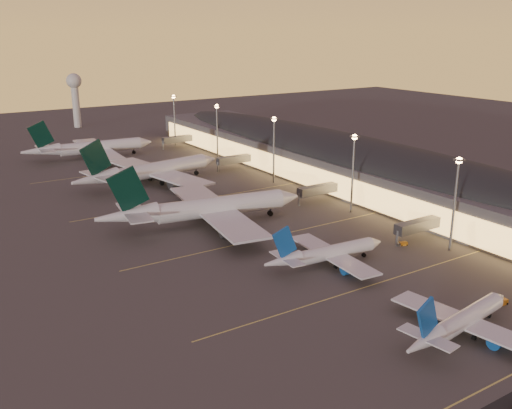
# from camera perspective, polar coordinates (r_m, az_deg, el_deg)

# --- Properties ---
(ground) EXTENTS (700.00, 700.00, 0.00)m
(ground) POSITION_cam_1_polar(r_m,az_deg,el_deg) (140.08, 9.41, -7.44)
(ground) COLOR #43403D
(airliner_narrow_south) EXTENTS (34.72, 31.29, 12.40)m
(airliner_narrow_south) POSITION_cam_1_polar(r_m,az_deg,el_deg) (119.76, 19.72, -11.03)
(airliner_narrow_south) COLOR silver
(airliner_narrow_south) RESTS_ON ground
(airliner_narrow_north) EXTENTS (35.59, 31.86, 12.71)m
(airliner_narrow_north) POSITION_cam_1_polar(r_m,az_deg,el_deg) (145.89, 7.01, -4.90)
(airliner_narrow_north) COLOR silver
(airliner_narrow_north) RESTS_ON ground
(airliner_wide_near) EXTENTS (64.96, 59.78, 20.81)m
(airliner_wide_near) POSITION_cam_1_polar(r_m,az_deg,el_deg) (174.39, -5.24, -0.41)
(airliner_wide_near) COLOR silver
(airliner_wide_near) RESTS_ON ground
(airliner_wide_mid) EXTENTS (63.68, 58.73, 20.43)m
(airliner_wide_mid) POSITION_cam_1_polar(r_m,az_deg,el_deg) (224.35, -10.55, 3.31)
(airliner_wide_mid) COLOR silver
(airliner_wide_mid) RESTS_ON ground
(airliner_wide_far) EXTENTS (60.14, 54.83, 19.25)m
(airliner_wide_far) POSITION_cam_1_polar(r_m,az_deg,el_deg) (276.94, -16.28, 5.46)
(airliner_wide_far) COLOR silver
(airliner_wide_far) RESTS_ON ground
(terminal_building) EXTENTS (56.35, 255.00, 17.46)m
(terminal_building) POSITION_cam_1_polar(r_m,az_deg,el_deg) (228.17, 8.96, 4.53)
(terminal_building) COLOR #4E4E52
(terminal_building) RESTS_ON ground
(light_masts) EXTENTS (2.20, 217.20, 25.90)m
(light_masts) POSITION_cam_1_polar(r_m,az_deg,el_deg) (204.52, 5.00, 5.74)
(light_masts) COLOR gray
(light_masts) RESTS_ON ground
(radar_tower) EXTENTS (9.00, 9.00, 32.50)m
(radar_tower) POSITION_cam_1_polar(r_m,az_deg,el_deg) (368.14, -17.67, 10.75)
(radar_tower) COLOR silver
(radar_tower) RESTS_ON ground
(lane_markings) EXTENTS (90.00, 180.36, 0.00)m
(lane_markings) POSITION_cam_1_polar(r_m,az_deg,el_deg) (169.36, 0.35, -2.79)
(lane_markings) COLOR #D8C659
(lane_markings) RESTS_ON ground
(baggage_tug_b) EXTENTS (4.09, 2.03, 1.18)m
(baggage_tug_b) POSITION_cam_1_polar(r_m,az_deg,el_deg) (137.15, 23.19, -8.99)
(baggage_tug_b) COLOR orange
(baggage_tug_b) RESTS_ON ground
(baggage_tug_c) EXTENTS (3.48, 2.25, 0.97)m
(baggage_tug_c) POSITION_cam_1_polar(r_m,az_deg,el_deg) (164.29, 14.39, -3.83)
(baggage_tug_c) COLOR orange
(baggage_tug_c) RESTS_ON ground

